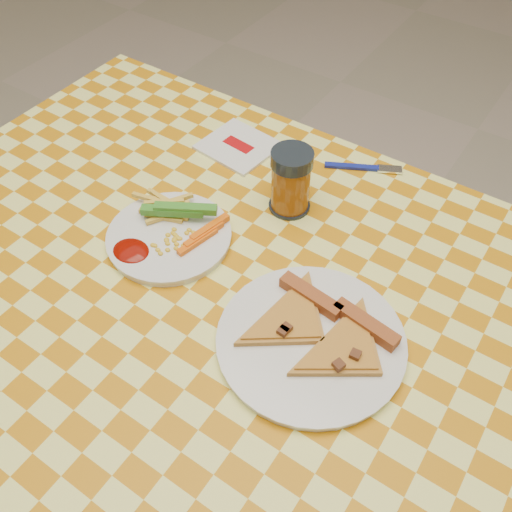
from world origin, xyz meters
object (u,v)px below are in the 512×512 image
(plate_left, at_px, (169,238))
(plate_right, at_px, (311,342))
(table, at_px, (231,317))
(drink_glass, at_px, (291,181))

(plate_left, height_order, plate_right, same)
(plate_left, xyz_separation_m, plate_right, (0.30, -0.05, 0.00))
(table, distance_m, drink_glass, 0.25)
(table, bearing_deg, drink_glass, 95.68)
(plate_left, distance_m, drink_glass, 0.23)
(plate_left, distance_m, plate_right, 0.31)
(plate_right, distance_m, drink_glass, 0.30)
(table, height_order, plate_left, plate_left)
(drink_glass, bearing_deg, plate_right, -52.25)
(table, xyz_separation_m, plate_left, (-0.15, 0.03, 0.08))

